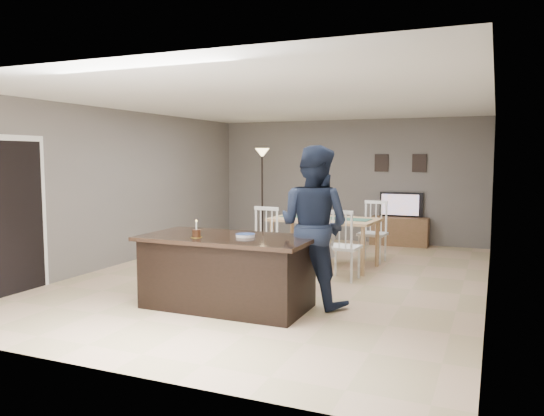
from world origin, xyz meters
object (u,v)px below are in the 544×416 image
at_px(kitchen_island, 227,271).
at_px(dining_table, 325,227).
at_px(tv_console, 399,231).
at_px(woman, 317,237).
at_px(plate_stack, 245,235).
at_px(man, 314,226).
at_px(floor_lamp, 262,170).
at_px(television, 401,205).
at_px(birthday_cake, 197,233).

relative_size(kitchen_island, dining_table, 1.01).
distance_m(tv_console, woman, 4.27).
bearing_deg(tv_console, kitchen_island, -102.16).
bearing_deg(tv_console, plate_stack, -99.89).
bearing_deg(man, floor_lamp, -45.78).
bearing_deg(plate_stack, woman, 68.96).
bearing_deg(floor_lamp, dining_table, -43.42).
xyz_separation_m(television, man, (-0.25, -5.09, 0.15)).
height_order(tv_console, dining_table, dining_table).
bearing_deg(tv_console, floor_lamp, -163.89).
xyz_separation_m(tv_console, plate_stack, (-0.97, -5.53, 0.62)).
relative_size(woman, plate_stack, 6.06).
relative_size(tv_console, floor_lamp, 0.58).
relative_size(woman, birthday_cake, 6.80).
distance_m(woman, man, 0.87).
distance_m(woman, floor_lamp, 4.24).
distance_m(kitchen_island, woman, 1.57).
bearing_deg(television, dining_table, 73.78).
distance_m(plate_stack, floor_lamp, 5.12).
relative_size(tv_console, television, 1.31).
height_order(kitchen_island, birthday_cake, birthday_cake).
bearing_deg(kitchen_island, tv_console, 77.84).
distance_m(television, dining_table, 2.92).
distance_m(television, man, 5.10).
bearing_deg(tv_console, man, -92.85).
bearing_deg(floor_lamp, man, -58.39).
height_order(tv_console, birthday_cake, birthday_cake).
xyz_separation_m(plate_stack, floor_lamp, (-1.87, 4.71, 0.68)).
bearing_deg(woman, man, 107.35).
relative_size(tv_console, man, 0.59).
height_order(kitchen_island, woman, woman).
distance_m(tv_console, floor_lamp, 3.23).
xyz_separation_m(television, woman, (-0.46, -4.29, -0.13)).
distance_m(kitchen_island, birthday_cake, 0.63).
bearing_deg(television, birthday_cake, 75.76).
xyz_separation_m(kitchen_island, man, (0.95, 0.55, 0.56)).
xyz_separation_m(kitchen_island, woman, (0.74, 1.35, 0.28)).
height_order(woman, birthday_cake, woman).
bearing_deg(birthday_cake, woman, 57.01).
distance_m(television, floor_lamp, 3.06).
bearing_deg(television, woman, 83.88).
bearing_deg(woman, kitchen_island, 63.92).
bearing_deg(television, kitchen_island, 77.99).
distance_m(tv_console, dining_table, 2.88).
bearing_deg(woman, plate_stack, 71.61).
height_order(kitchen_island, tv_console, kitchen_island).
distance_m(man, floor_lamp, 4.97).
relative_size(television, plate_stack, 3.75).
bearing_deg(plate_stack, kitchen_island, -171.20).
bearing_deg(kitchen_island, television, 77.99).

